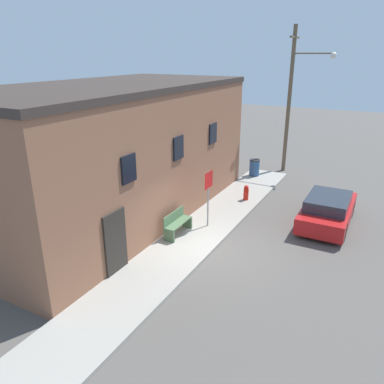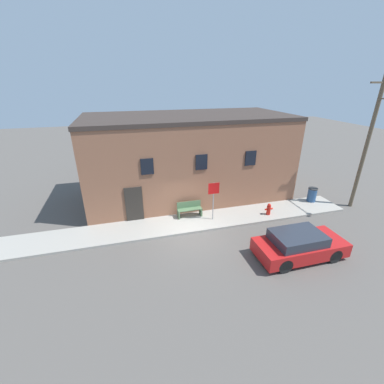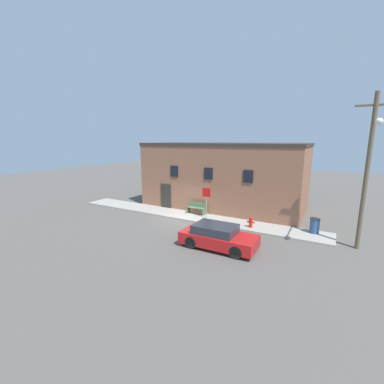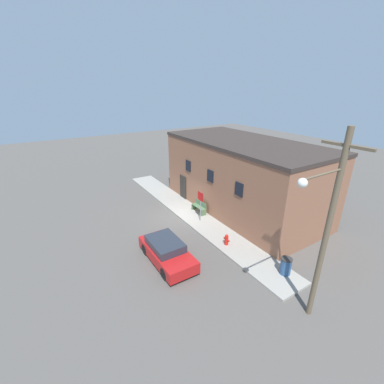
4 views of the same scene
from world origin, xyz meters
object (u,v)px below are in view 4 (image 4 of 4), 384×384
(fire_hydrant, at_px, (226,240))
(utility_pole, at_px, (326,227))
(stop_sign, at_px, (200,201))
(parked_car, at_px, (167,251))
(bench, at_px, (199,207))
(trash_bin, at_px, (286,266))

(fire_hydrant, xyz_separation_m, utility_pole, (6.03, -0.36, 4.00))
(stop_sign, relative_size, parked_car, 0.55)
(stop_sign, height_order, parked_car, stop_sign)
(bench, xyz_separation_m, trash_bin, (8.50, -0.16, 0.03))
(fire_hydrant, distance_m, parked_car, 3.92)
(fire_hydrant, height_order, trash_bin, trash_bin)
(utility_pole, bearing_deg, fire_hydrant, 176.61)
(fire_hydrant, bearing_deg, stop_sign, 174.38)
(trash_bin, bearing_deg, stop_sign, -175.49)
(bench, distance_m, parked_car, 6.34)
(stop_sign, height_order, utility_pole, utility_pole)
(bench, relative_size, trash_bin, 1.53)
(fire_hydrant, bearing_deg, bench, 167.09)
(stop_sign, bearing_deg, utility_pole, -4.20)
(bench, distance_m, utility_pole, 11.51)
(parked_car, bearing_deg, trash_bin, 46.60)
(parked_car, bearing_deg, utility_pole, 27.40)
(utility_pole, bearing_deg, stop_sign, 175.80)
(trash_bin, bearing_deg, parked_car, -133.40)
(bench, relative_size, utility_pole, 0.18)
(bench, bearing_deg, stop_sign, -30.97)
(bench, height_order, utility_pole, utility_pole)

